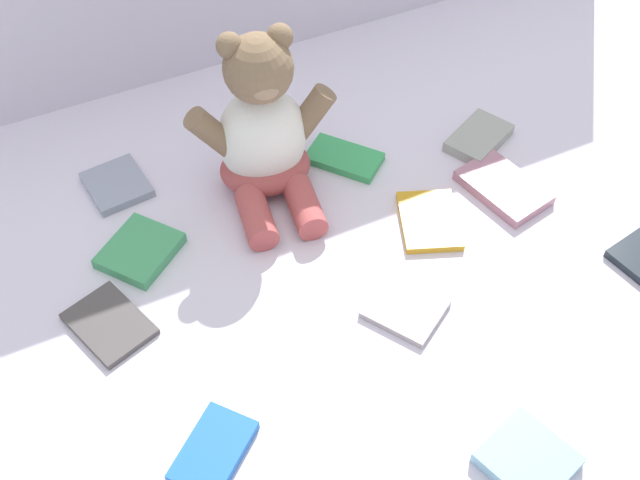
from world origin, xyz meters
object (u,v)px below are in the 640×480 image
book_case_3 (479,138)px  book_case_10 (213,451)px  teddy_bear (264,134)px  book_case_2 (140,251)px  book_case_9 (429,221)px  book_case_5 (527,460)px  book_case_7 (344,158)px  book_case_0 (503,187)px  book_case_1 (117,185)px  book_case_4 (109,324)px  book_case_8 (405,309)px

book_case_3 → book_case_10: book_case_3 is taller
teddy_bear → book_case_2: 0.25m
book_case_2 → book_case_9: bearing=-144.8°
book_case_5 → book_case_10: (-0.34, 0.18, -0.00)m
teddy_bear → book_case_9: 0.28m
book_case_2 → teddy_bear: bearing=-113.5°
book_case_7 → book_case_9: bearing=-112.0°
book_case_0 → book_case_5: book_case_5 is taller
book_case_2 → book_case_10: (-0.01, -0.35, -0.00)m
teddy_bear → book_case_10: teddy_bear is taller
book_case_1 → book_case_4: book_case_1 is taller
book_case_5 → book_case_2: bearing=14.0°
book_case_5 → book_case_7: bearing=-21.7°
teddy_bear → book_case_7: bearing=5.4°
book_case_0 → book_case_8: book_case_0 is taller
book_case_5 → teddy_bear: bearing=-8.4°
book_case_1 → book_case_5: (0.32, -0.67, 0.00)m
book_case_2 → book_case_8: 0.40m
book_case_8 → book_case_5: bearing=-117.6°
book_case_2 → book_case_4: bearing=106.4°
book_case_7 → book_case_8: bearing=-140.2°
book_case_3 → book_case_4: (-0.66, -0.10, -0.00)m
book_case_1 → book_case_10: book_case_10 is taller
book_case_0 → book_case_2: 0.57m
book_case_1 → book_case_8: 0.50m
book_case_0 → book_case_1: book_case_0 is taller
book_case_1 → book_case_9: bearing=139.2°
book_case_7 → book_case_9: (0.06, -0.18, -0.00)m
book_case_4 → book_case_8: same height
book_case_0 → book_case_1: 0.61m
book_case_5 → book_case_7: (0.04, 0.57, -0.00)m
book_case_2 → book_case_0: bearing=-139.8°
teddy_bear → book_case_0: bearing=-19.6°
book_case_2 → book_case_8: book_case_2 is taller
book_case_3 → book_case_9: bearing=-79.9°
book_case_3 → book_case_10: 0.69m
book_case_1 → book_case_4: (-0.09, -0.25, -0.00)m
teddy_bear → book_case_0: (0.33, -0.18, -0.10)m
teddy_bear → book_case_1: size_ratio=2.81×
teddy_bear → book_case_5: (0.10, -0.58, -0.09)m
book_case_8 → book_case_7: bearing=47.1°
book_case_1 → book_case_4: 0.27m
book_case_10 → book_case_4: bearing=-25.2°
book_case_0 → book_case_9: book_case_0 is taller
book_case_1 → book_case_8: size_ratio=1.00×
book_case_2 → book_case_4: book_case_2 is taller
book_case_0 → book_case_10: book_case_0 is taller
book_case_9 → book_case_10: book_case_10 is taller
book_case_4 → book_case_5: size_ratio=1.19×
book_case_7 → book_case_8: (-0.06, -0.31, -0.00)m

